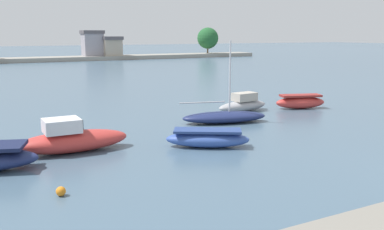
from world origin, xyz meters
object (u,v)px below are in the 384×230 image
object	(u,v)px
moored_boat_1	(72,139)
moored_boat_3	(224,117)
moored_boat_5	(300,102)
mooring_buoy_0	(61,191)
moored_boat_4	(243,104)
moored_boat_2	(207,139)

from	to	relation	value
moored_boat_1	moored_boat_3	distance (m)	10.29
moored_boat_1	moored_boat_3	bearing A→B (deg)	13.06
moored_boat_5	moored_boat_3	bearing A→B (deg)	-148.84
moored_boat_1	mooring_buoy_0	xyz separation A→B (m)	(-1.64, -5.56, -0.44)
moored_boat_3	mooring_buoy_0	bearing A→B (deg)	-130.52
moored_boat_5	moored_boat_1	bearing A→B (deg)	-148.68
moored_boat_1	moored_boat_3	size ratio (longest dim) A/B	0.94
mooring_buoy_0	moored_boat_4	bearing A→B (deg)	35.31
moored_boat_2	moored_boat_5	size ratio (longest dim) A/B	1.06
moored_boat_2	mooring_buoy_0	xyz separation A→B (m)	(-7.77, -3.27, -0.26)
moored_boat_1	moored_boat_4	distance (m)	14.33
moored_boat_3	mooring_buoy_0	xyz separation A→B (m)	(-11.67, -7.86, -0.21)
moored_boat_2	moored_boat_4	xyz separation A→B (m)	(7.26, 7.38, 0.09)
moored_boat_2	moored_boat_3	xyz separation A→B (m)	(3.90, 4.59, -0.05)
moored_boat_2	moored_boat_5	xyz separation A→B (m)	(11.74, 6.35, 0.07)
moored_boat_2	moored_boat_5	distance (m)	13.35
moored_boat_2	moored_boat_3	size ratio (longest dim) A/B	0.75
moored_boat_2	moored_boat_3	distance (m)	6.02
moored_boat_2	mooring_buoy_0	distance (m)	8.44
moored_boat_3	moored_boat_4	bearing A→B (deg)	55.25
moored_boat_1	moored_boat_5	xyz separation A→B (m)	(17.88, 4.05, -0.11)
moored_boat_5	mooring_buoy_0	size ratio (longest dim) A/B	11.69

